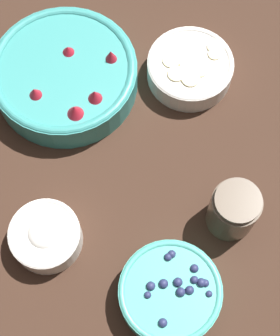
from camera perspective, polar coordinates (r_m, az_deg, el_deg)
ground_plane at (r=0.96m, az=-2.91°, el=-2.79°), size 4.00×4.00×0.00m
bowl_strawberries at (r=1.03m, az=-7.64°, el=9.40°), size 0.26×0.26×0.08m
bowl_blueberries at (r=0.89m, az=3.07°, el=-12.54°), size 0.16×0.16×0.06m
bowl_bananas at (r=1.04m, az=5.10°, el=10.12°), size 0.16×0.16×0.05m
bowl_cream at (r=0.92m, az=-9.57°, el=-6.82°), size 0.12×0.12×0.06m
jar_chocolate at (r=0.92m, az=9.44°, el=-4.28°), size 0.08×0.08×0.10m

